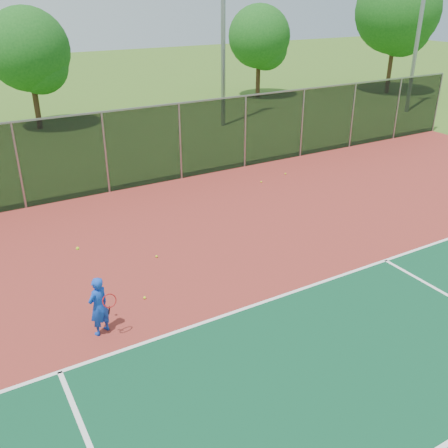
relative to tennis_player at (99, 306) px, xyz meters
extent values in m
plane|color=#39601B|center=(5.88, -3.82, -0.72)|extent=(120.00, 120.00, 0.00)
cube|color=maroon|center=(5.88, -1.82, -0.71)|extent=(30.00, 20.00, 0.02)
cube|color=white|center=(7.88, -0.82, -0.69)|extent=(22.00, 0.10, 0.00)
cube|color=black|center=(5.88, 8.18, 0.80)|extent=(30.00, 0.04, 3.00)
cube|color=gray|center=(5.88, 8.18, 2.30)|extent=(30.00, 0.06, 0.06)
imported|color=blue|center=(0.00, 0.00, 0.00)|extent=(0.60, 0.52, 1.39)
cylinder|color=black|center=(0.15, -0.25, -0.02)|extent=(0.03, 0.15, 0.27)
torus|color=#A51414|center=(0.15, -0.35, 0.28)|extent=(0.30, 0.13, 0.29)
sphere|color=#D3E81B|center=(-0.25, 0.10, 1.42)|extent=(0.07, 0.07, 0.07)
sphere|color=#D3E81B|center=(1.31, 0.77, -0.67)|extent=(0.07, 0.07, 0.07)
sphere|color=#D3E81B|center=(8.37, 6.14, -0.67)|extent=(0.07, 0.07, 0.07)
sphere|color=#D3E81B|center=(9.77, 6.44, -0.67)|extent=(0.07, 0.07, 0.07)
sphere|color=#D3E81B|center=(2.39, 2.56, -0.67)|extent=(0.07, 0.07, 0.07)
cylinder|color=gray|center=(11.75, 15.00, 5.66)|extent=(0.24, 0.24, 12.77)
cylinder|color=gray|center=(23.45, 12.25, 5.66)|extent=(0.24, 0.24, 12.77)
cylinder|color=#351F13|center=(2.65, 19.39, 0.48)|extent=(0.30, 0.30, 2.40)
sphere|color=#144E16|center=(2.65, 19.39, 3.41)|extent=(4.27, 4.27, 4.27)
sphere|color=#144E16|center=(3.05, 19.09, 2.61)|extent=(2.94, 2.94, 2.94)
cylinder|color=#351F13|center=(17.99, 20.91, 0.46)|extent=(0.30, 0.30, 2.36)
sphere|color=#144E16|center=(17.99, 20.91, 3.35)|extent=(4.20, 4.20, 4.20)
sphere|color=#144E16|center=(18.39, 20.61, 2.56)|extent=(2.89, 2.89, 2.89)
cylinder|color=#351F13|center=(27.14, 17.40, 0.92)|extent=(0.30, 0.30, 3.28)
sphere|color=#144E16|center=(27.14, 17.40, 4.92)|extent=(5.83, 5.83, 5.83)
sphere|color=#144E16|center=(27.54, 17.10, 3.83)|extent=(4.01, 4.01, 4.01)
camera|label=1|loc=(-2.16, -9.12, 6.15)|focal=40.00mm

